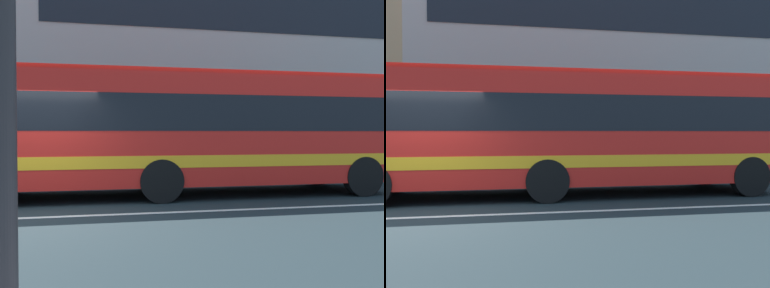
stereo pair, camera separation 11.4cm
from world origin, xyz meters
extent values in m
plane|color=#1F2C2F|center=(0.00, 0.00, 0.00)|extent=(160.00, 160.00, 0.00)
cube|color=silver|center=(0.00, 0.00, 0.00)|extent=(60.00, 0.16, 0.01)
cube|color=#274A1E|center=(2.64, 6.09, 0.35)|extent=(22.04, 1.10, 0.70)
cube|color=#BCA9A1|center=(10.14, 15.00, 6.50)|extent=(24.61, 9.35, 13.00)
cube|color=black|center=(10.14, 10.31, 7.54)|extent=(22.64, 0.04, 2.60)
cube|color=red|center=(3.33, 2.38, 1.67)|extent=(10.94, 2.59, 2.64)
cube|color=black|center=(3.33, 2.38, 2.06)|extent=(10.28, 2.61, 0.84)
cube|color=#F2A81B|center=(3.33, 2.38, 0.94)|extent=(10.72, 2.62, 0.28)
cube|color=red|center=(3.33, 2.38, 3.05)|extent=(10.50, 2.18, 0.12)
cube|color=black|center=(8.81, 2.40, 2.06)|extent=(0.04, 2.15, 0.93)
cylinder|color=black|center=(7.79, 3.58, 0.50)|extent=(1.00, 0.28, 1.00)
cylinder|color=black|center=(7.80, 1.22, 0.50)|extent=(1.00, 0.28, 1.00)
cylinder|color=black|center=(2.66, 3.56, 0.50)|extent=(1.00, 0.28, 1.00)
cylinder|color=black|center=(2.67, 1.20, 0.50)|extent=(1.00, 0.28, 1.00)
cylinder|color=black|center=(-1.14, 3.55, 0.50)|extent=(1.00, 0.28, 1.00)
cylinder|color=black|center=(0.86, -6.30, 2.12)|extent=(0.14, 0.14, 3.94)
camera|label=1|loc=(1.32, -8.43, 1.59)|focal=40.01mm
camera|label=2|loc=(1.43, -8.45, 1.59)|focal=40.01mm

